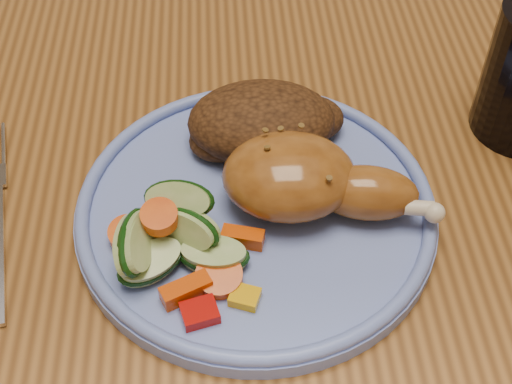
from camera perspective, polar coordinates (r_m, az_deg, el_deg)
dining_table at (r=0.62m, az=1.22°, el=-1.58°), size 0.90×1.40×0.75m
plate at (r=0.51m, az=0.00°, el=-1.59°), size 0.25×0.25×0.01m
plate_rim at (r=0.50m, az=0.00°, el=-0.77°), size 0.25×0.25×0.01m
chicken_leg at (r=0.49m, az=4.17°, el=0.96°), size 0.15×0.08×0.05m
rice_pilaf at (r=0.53m, az=0.68°, el=5.58°), size 0.12×0.08×0.05m
vegetable_pile at (r=0.46m, az=-7.00°, el=-4.03°), size 0.11×0.11×0.05m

